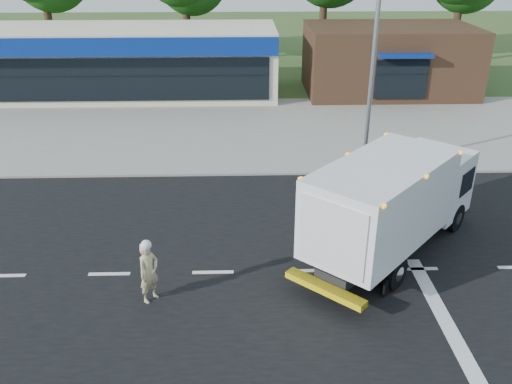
# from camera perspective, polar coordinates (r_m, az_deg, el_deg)

# --- Properties ---
(ground) EXTENTS (120.00, 120.00, 0.00)m
(ground) POSITION_cam_1_polar(r_m,az_deg,el_deg) (16.09, 6.30, -8.27)
(ground) COLOR #385123
(ground) RESTS_ON ground
(road_asphalt) EXTENTS (60.00, 14.00, 0.02)m
(road_asphalt) POSITION_cam_1_polar(r_m,az_deg,el_deg) (16.09, 6.30, -8.25)
(road_asphalt) COLOR black
(road_asphalt) RESTS_ON ground
(sidewalk) EXTENTS (60.00, 2.40, 0.12)m
(sidewalk) POSITION_cam_1_polar(r_m,az_deg,el_deg) (23.29, 3.71, 3.08)
(sidewalk) COLOR gray
(sidewalk) RESTS_ON ground
(parking_apron) EXTENTS (60.00, 9.00, 0.02)m
(parking_apron) POSITION_cam_1_polar(r_m,az_deg,el_deg) (28.74, 2.68, 7.37)
(parking_apron) COLOR gray
(parking_apron) RESTS_ON ground
(lane_markings) EXTENTS (55.20, 7.00, 0.01)m
(lane_markings) POSITION_cam_1_polar(r_m,az_deg,el_deg) (15.24, 12.10, -10.81)
(lane_markings) COLOR silver
(lane_markings) RESTS_ON road_asphalt
(ems_box_truck) EXTENTS (6.59, 6.91, 3.24)m
(ems_box_truck) POSITION_cam_1_polar(r_m,az_deg,el_deg) (16.43, 14.30, -0.71)
(ems_box_truck) COLOR black
(ems_box_truck) RESTS_ON ground
(emergency_worker) EXTENTS (0.72, 0.75, 1.84)m
(emergency_worker) POSITION_cam_1_polar(r_m,az_deg,el_deg) (14.63, -11.23, -8.18)
(emergency_worker) COLOR tan
(emergency_worker) RESTS_ON ground
(retail_strip_mall) EXTENTS (18.00, 6.20, 4.00)m
(retail_strip_mall) POSITION_cam_1_polar(r_m,az_deg,el_deg) (34.57, -13.47, 13.24)
(retail_strip_mall) COLOR beige
(retail_strip_mall) RESTS_ON ground
(brown_storefront) EXTENTS (10.00, 6.70, 4.00)m
(brown_storefront) POSITION_cam_1_polar(r_m,az_deg,el_deg) (35.14, 13.80, 13.38)
(brown_storefront) COLOR #382316
(brown_storefront) RESTS_ON ground
(traffic_signal_pole) EXTENTS (3.51, 0.25, 8.00)m
(traffic_signal_pole) POSITION_cam_1_polar(r_m,az_deg,el_deg) (21.69, 10.63, 14.46)
(traffic_signal_pole) COLOR gray
(traffic_signal_pole) RESTS_ON ground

